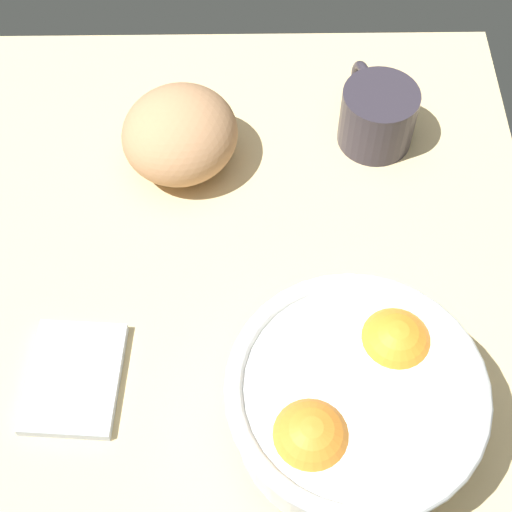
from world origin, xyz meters
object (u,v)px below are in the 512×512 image
Objects in this scene: fruit_bowl at (353,402)px; mug at (377,115)px; bread_loaf at (180,134)px; napkin_folded at (74,378)px.

fruit_bowl is 37.56cm from mug.
bread_loaf is at bearing -81.24° from mug.
napkin_folded is (28.01, -9.69, -4.17)cm from bread_loaf.
bread_loaf is 1.13× the size of napkin_folded.
napkin_folded is 0.94× the size of mug.
mug is (-36.94, 6.08, -3.11)cm from fruit_bowl.
mug is (-31.54, 32.61, 3.19)cm from napkin_folded.
bread_loaf is at bearing 160.92° from napkin_folded.
napkin_folded is (-5.40, -26.52, -6.31)cm from fruit_bowl.
fruit_bowl is at bearing 26.75° from bread_loaf.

